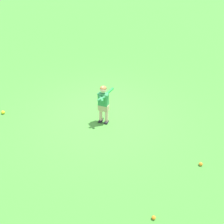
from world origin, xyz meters
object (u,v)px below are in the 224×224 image
Objects in this scene: play_ball_midfield at (108,99)px; play_ball_near_batter at (201,164)px; play_ball_center_lawn at (154,218)px; play_ball_far_left at (3,112)px; child_batter at (104,101)px.

play_ball_midfield is 3.48m from play_ball_near_batter.
play_ball_near_batter reaches higher than play_ball_midfield.
play_ball_center_lawn is at bearing 0.46° from play_ball_near_batter.
play_ball_center_lawn is 0.92× the size of play_ball_near_batter.
play_ball_far_left is 1.34× the size of play_ball_center_lawn.
child_batter reaches higher than play_ball_near_batter.
child_batter is 3.23m from play_ball_center_lawn.
child_batter is at bearing -85.55° from play_ball_near_batter.
play_ball_far_left is at bearing -34.08° from play_ball_midfield.
play_ball_midfield is at bearing -101.33° from play_ball_near_batter.
child_batter is at bearing 124.08° from play_ball_far_left.
play_ball_center_lawn is at bearing 53.92° from play_ball_midfield.
play_ball_far_left is at bearing -89.85° from play_ball_center_lawn.
play_ball_near_batter is (-1.81, -0.01, 0.00)m from play_ball_center_lawn.
child_batter reaches higher than play_ball_midfield.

